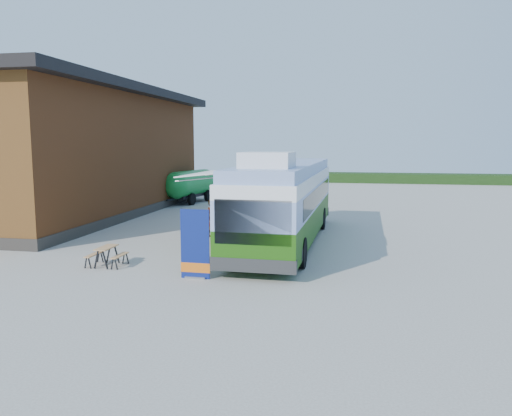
% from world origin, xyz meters
% --- Properties ---
extents(ground, '(100.00, 100.00, 0.00)m').
position_xyz_m(ground, '(0.00, 0.00, 0.00)').
color(ground, '#BCB7AD').
rests_on(ground, ground).
extents(barn, '(9.60, 21.20, 7.50)m').
position_xyz_m(barn, '(-10.50, 10.00, 3.59)').
color(barn, brown).
rests_on(barn, ground).
extents(hedge, '(40.00, 3.00, 1.00)m').
position_xyz_m(hedge, '(8.00, 38.00, 0.50)').
color(hedge, '#264419').
rests_on(hedge, ground).
extents(bus, '(3.05, 12.89, 3.94)m').
position_xyz_m(bus, '(2.85, 3.64, 1.88)').
color(bus, '#2F6911').
rests_on(bus, ground).
extents(awning, '(3.05, 4.80, 0.55)m').
position_xyz_m(awning, '(0.30, 3.74, 2.86)').
color(awning, white).
rests_on(awning, ground).
extents(banner, '(0.96, 0.20, 2.21)m').
position_xyz_m(banner, '(0.83, -2.55, 0.90)').
color(banner, navy).
rests_on(banner, ground).
extents(picnic_table, '(1.20, 1.07, 0.68)m').
position_xyz_m(picnic_table, '(-2.70, -1.58, 0.51)').
color(picnic_table, tan).
rests_on(picnic_table, ground).
extents(person_a, '(0.69, 0.74, 1.70)m').
position_xyz_m(person_a, '(-0.62, 4.47, 0.85)').
color(person_a, '#999999').
rests_on(person_a, ground).
extents(person_b, '(1.24, 1.20, 2.02)m').
position_xyz_m(person_b, '(-0.97, 11.11, 1.01)').
color(person_b, '#999999').
rests_on(person_b, ground).
extents(slurry_tanker, '(2.59, 6.17, 2.30)m').
position_xyz_m(slurry_tanker, '(-5.70, 16.69, 1.33)').
color(slurry_tanker, '#198A33').
rests_on(slurry_tanker, ground).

